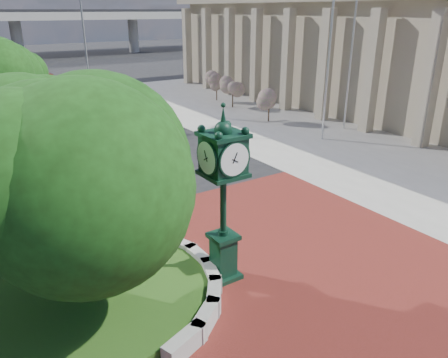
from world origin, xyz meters
TOP-DOWN VIEW (x-y plane):
  - ground at (0.00, 0.00)m, footprint 200.00×200.00m
  - plaza at (0.00, -1.00)m, footprint 12.00×12.00m
  - sidewalk at (16.00, 10.00)m, footprint 20.00×50.00m
  - planter_wall at (-2.71, -0.00)m, footprint 2.96×6.77m
  - grass_bed at (-5.00, 0.00)m, footprint 6.10×6.10m
  - civic_building at (23.60, 12.00)m, footprint 17.35×44.00m
  - tree_planter at (-5.00, 0.00)m, footprint 5.20×5.20m
  - tree_street at (-4.00, 18.00)m, footprint 4.40×4.40m
  - post_clock at (-1.47, -0.90)m, footprint 1.11×1.11m
  - parked_car at (2.29, 38.02)m, footprint 2.34×4.44m
  - flagpole_a at (11.79, 8.21)m, footprint 1.73×0.75m
  - flagpole_b at (14.83, 9.23)m, footprint 1.70×0.19m
  - street_lamp_near at (3.00, 25.16)m, footprint 1.84×0.70m
  - shrub_near at (11.88, 13.60)m, footprint 1.20×1.20m
  - shrub_mid at (12.43, 18.96)m, footprint 1.20×1.20m
  - shrub_far at (12.91, 22.15)m, footprint 1.20×1.20m

SIDE VIEW (x-z plane):
  - ground at x=0.00m, z-range 0.00..0.00m
  - plaza at x=0.00m, z-range 0.00..0.04m
  - sidewalk at x=16.00m, z-range 0.00..0.04m
  - grass_bed at x=-5.00m, z-range 0.00..0.40m
  - planter_wall at x=-2.71m, z-range 0.00..0.54m
  - parked_car at x=2.29m, z-range 0.00..1.44m
  - shrub_near at x=11.88m, z-range 0.49..2.69m
  - shrub_mid at x=12.43m, z-range 0.49..2.69m
  - shrub_far at x=12.91m, z-range 0.49..2.69m
  - post_clock at x=-1.47m, z-range 0.26..5.45m
  - tree_street at x=-4.00m, z-range 0.52..5.96m
  - tree_planter at x=-5.00m, z-range 0.56..6.89m
  - civic_building at x=23.60m, z-range 0.03..8.63m
  - street_lamp_near at x=3.00m, z-range 0.72..9.10m
  - flagpole_b at x=14.83m, z-range 0.14..10.96m
  - flagpole_a at x=11.79m, z-range 0.14..11.75m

